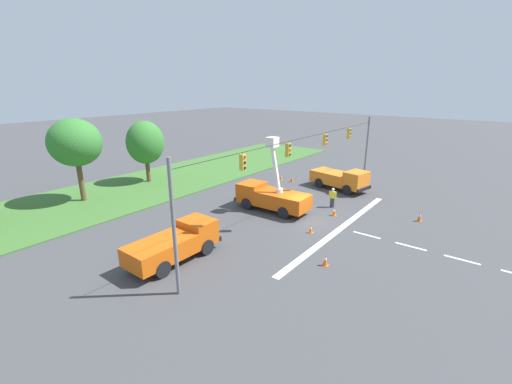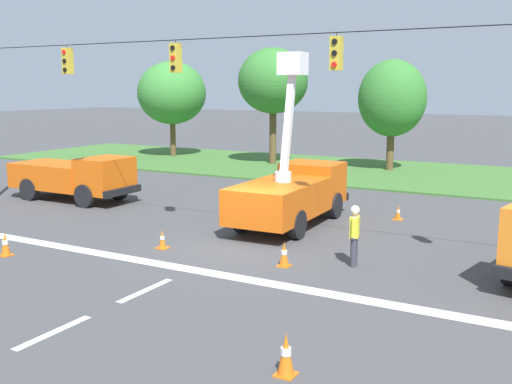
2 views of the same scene
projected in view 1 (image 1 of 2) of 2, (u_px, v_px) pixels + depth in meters
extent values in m
plane|color=#424244|center=(304.00, 219.00, 27.63)|extent=(200.00, 200.00, 0.00)
cube|color=#3D6B2D|center=(162.00, 181.00, 38.03)|extent=(56.00, 12.00, 0.10)
cube|color=silver|center=(341.00, 228.00, 25.79)|extent=(17.60, 0.50, 0.01)
cube|color=silver|center=(367.00, 235.00, 24.63)|extent=(0.20, 2.00, 0.01)
cube|color=silver|center=(411.00, 246.00, 22.90)|extent=(0.20, 2.00, 0.01)
cube|color=silver|center=(462.00, 260.00, 21.16)|extent=(0.20, 2.00, 0.01)
cylinder|color=slate|center=(174.00, 230.00, 16.69)|extent=(0.20, 0.20, 7.20)
cylinder|color=slate|center=(366.00, 151.00, 36.40)|extent=(0.20, 0.20, 7.20)
cylinder|color=black|center=(308.00, 137.00, 25.64)|extent=(26.00, 0.03, 0.03)
cylinder|color=black|center=(243.00, 153.00, 19.84)|extent=(0.02, 0.02, 0.10)
cube|color=gold|center=(243.00, 162.00, 20.00)|extent=(0.32, 0.28, 0.96)
cylinder|color=red|center=(245.00, 157.00, 19.81)|extent=(0.16, 0.05, 0.16)
cylinder|color=black|center=(245.00, 163.00, 19.91)|extent=(0.16, 0.05, 0.16)
cylinder|color=black|center=(245.00, 168.00, 20.00)|extent=(0.16, 0.05, 0.16)
cylinder|color=black|center=(288.00, 142.00, 23.59)|extent=(0.02, 0.02, 0.10)
cube|color=gold|center=(288.00, 150.00, 23.75)|extent=(0.32, 0.28, 0.96)
cylinder|color=black|center=(290.00, 146.00, 23.56)|extent=(0.16, 0.05, 0.16)
cylinder|color=red|center=(290.00, 150.00, 23.66)|extent=(0.16, 0.05, 0.16)
cylinder|color=black|center=(290.00, 155.00, 23.76)|extent=(0.16, 0.05, 0.16)
cylinder|color=black|center=(325.00, 133.00, 27.90)|extent=(0.02, 0.02, 0.10)
cube|color=gold|center=(325.00, 140.00, 28.06)|extent=(0.32, 0.28, 0.96)
cylinder|color=black|center=(327.00, 136.00, 27.87)|extent=(0.16, 0.05, 0.16)
cylinder|color=black|center=(327.00, 140.00, 27.97)|extent=(0.16, 0.05, 0.16)
cylinder|color=red|center=(327.00, 144.00, 28.06)|extent=(0.16, 0.05, 0.16)
cylinder|color=black|center=(349.00, 128.00, 31.60)|extent=(0.02, 0.02, 0.10)
cube|color=gold|center=(349.00, 133.00, 31.76)|extent=(0.32, 0.28, 0.96)
cylinder|color=black|center=(351.00, 130.00, 31.57)|extent=(0.16, 0.05, 0.16)
cylinder|color=black|center=(351.00, 133.00, 31.67)|extent=(0.16, 0.05, 0.16)
cylinder|color=red|center=(350.00, 137.00, 31.77)|extent=(0.16, 0.05, 0.16)
cylinder|color=brown|center=(81.00, 183.00, 31.22)|extent=(0.46, 0.46, 3.57)
ellipsoid|color=#33752D|center=(75.00, 143.00, 30.11)|extent=(4.48, 4.70, 4.21)
cylinder|color=brown|center=(148.00, 170.00, 37.57)|extent=(0.45, 0.45, 2.69)
ellipsoid|color=#33752D|center=(145.00, 142.00, 36.64)|extent=(4.07, 3.75, 4.58)
cube|color=#D6560F|center=(282.00, 200.00, 28.60)|extent=(2.45, 4.52, 1.23)
cube|color=#D6560F|center=(252.00, 191.00, 30.30)|extent=(2.28, 1.97, 1.60)
cube|color=#1E2838|center=(246.00, 187.00, 30.59)|extent=(1.97, 0.16, 0.72)
cube|color=black|center=(243.00, 196.00, 31.07)|extent=(2.32, 0.23, 0.30)
cylinder|color=black|center=(247.00, 204.00, 29.58)|extent=(0.31, 1.01, 1.00)
cylinder|color=black|center=(261.00, 197.00, 31.23)|extent=(0.31, 1.01, 1.00)
cylinder|color=black|center=(284.00, 213.00, 27.51)|extent=(0.31, 1.01, 1.00)
cylinder|color=black|center=(297.00, 205.00, 29.17)|extent=(0.31, 1.01, 1.00)
cylinder|color=silver|center=(279.00, 190.00, 28.53)|extent=(0.60, 0.60, 0.36)
cube|color=white|center=(276.00, 169.00, 28.21)|extent=(0.27, 1.01, 3.96)
cube|color=white|center=(272.00, 142.00, 27.76)|extent=(0.92, 0.83, 0.80)
cube|color=#D6560F|center=(161.00, 250.00, 20.11)|extent=(4.13, 2.28, 1.13)
cube|color=#D6560F|center=(198.00, 231.00, 22.26)|extent=(1.78, 2.18, 1.55)
cube|color=#1E2838|center=(204.00, 224.00, 22.64)|extent=(0.11, 1.91, 0.70)
cube|color=black|center=(209.00, 235.00, 23.17)|extent=(0.18, 2.25, 0.30)
cylinder|color=black|center=(185.00, 238.00, 22.92)|extent=(1.00, 0.29, 1.00)
cylinder|color=black|center=(207.00, 247.00, 21.71)|extent=(1.00, 0.29, 1.00)
cylinder|color=black|center=(141.00, 258.00, 20.33)|extent=(1.00, 0.29, 1.00)
cylinder|color=black|center=(163.00, 269.00, 19.12)|extent=(1.00, 0.29, 1.00)
cube|color=orange|center=(332.00, 177.00, 35.84)|extent=(3.07, 4.46, 1.17)
cube|color=orange|center=(356.00, 180.00, 33.68)|extent=(2.53, 2.15, 1.70)
cube|color=#1E2838|center=(362.00, 178.00, 33.15)|extent=(1.96, 0.48, 0.76)
cube|color=black|center=(364.00, 189.00, 33.21)|extent=(2.32, 0.60, 0.30)
cylinder|color=black|center=(359.00, 186.00, 34.78)|extent=(0.47, 1.04, 1.00)
cylinder|color=black|center=(347.00, 190.00, 33.42)|extent=(0.47, 1.04, 1.00)
cylinder|color=black|center=(332.00, 179.00, 37.22)|extent=(0.47, 1.04, 1.00)
cylinder|color=black|center=(319.00, 183.00, 35.86)|extent=(0.47, 1.04, 1.00)
cylinder|color=#383842|center=(333.00, 203.00, 30.04)|extent=(0.18, 0.18, 0.85)
cylinder|color=#383842|center=(331.00, 202.00, 30.13)|extent=(0.18, 0.18, 0.85)
cube|color=yellow|center=(333.00, 195.00, 29.87)|extent=(0.31, 0.44, 0.60)
cube|color=silver|center=(333.00, 195.00, 29.87)|extent=(0.16, 0.43, 0.62)
cylinder|color=yellow|center=(336.00, 195.00, 29.74)|extent=(0.11, 0.11, 0.55)
cylinder|color=yellow|center=(330.00, 194.00, 29.97)|extent=(0.11, 0.11, 0.55)
sphere|color=tan|center=(333.00, 190.00, 29.74)|extent=(0.22, 0.22, 0.22)
sphere|color=white|center=(333.00, 189.00, 29.72)|extent=(0.26, 0.26, 0.26)
cube|color=orange|center=(325.00, 265.00, 20.51)|extent=(0.36, 0.36, 0.03)
cone|color=orange|center=(325.00, 260.00, 20.40)|extent=(0.28, 0.28, 0.70)
cylinder|color=white|center=(325.00, 259.00, 20.39)|extent=(0.17, 0.17, 0.13)
cube|color=orange|center=(311.00, 233.00, 25.01)|extent=(0.36, 0.36, 0.03)
cone|color=orange|center=(311.00, 229.00, 24.92)|extent=(0.23, 0.23, 0.57)
cylinder|color=white|center=(311.00, 228.00, 24.91)|extent=(0.14, 0.14, 0.10)
cube|color=orange|center=(419.00, 221.00, 27.14)|extent=(0.36, 0.36, 0.03)
cone|color=orange|center=(420.00, 216.00, 27.02)|extent=(0.31, 0.31, 0.77)
cylinder|color=white|center=(420.00, 216.00, 27.00)|extent=(0.19, 0.19, 0.14)
cube|color=orange|center=(267.00, 195.00, 33.60)|extent=(0.36, 0.36, 0.03)
cone|color=orange|center=(267.00, 192.00, 33.52)|extent=(0.22, 0.22, 0.55)
cylinder|color=white|center=(267.00, 191.00, 33.51)|extent=(0.14, 0.14, 0.10)
cube|color=orange|center=(281.00, 180.00, 38.81)|extent=(0.36, 0.36, 0.03)
cone|color=orange|center=(281.00, 177.00, 38.70)|extent=(0.27, 0.27, 0.67)
cylinder|color=white|center=(281.00, 176.00, 38.69)|extent=(0.17, 0.17, 0.12)
cube|color=orange|center=(292.00, 182.00, 38.02)|extent=(0.36, 0.36, 0.03)
cone|color=orange|center=(292.00, 178.00, 37.90)|extent=(0.30, 0.30, 0.76)
cylinder|color=white|center=(292.00, 178.00, 37.89)|extent=(0.19, 0.19, 0.14)
cube|color=orange|center=(334.00, 215.00, 28.31)|extent=(0.36, 0.36, 0.03)
cone|color=orange|center=(334.00, 211.00, 28.20)|extent=(0.28, 0.28, 0.69)
cylinder|color=white|center=(334.00, 211.00, 28.19)|extent=(0.17, 0.17, 0.12)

